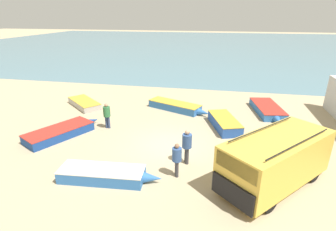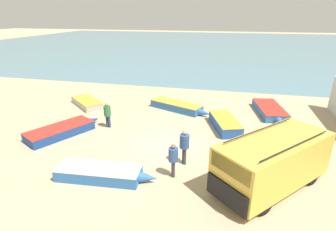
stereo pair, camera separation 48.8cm
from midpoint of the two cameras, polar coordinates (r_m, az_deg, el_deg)
ground_plane at (r=15.01m, az=-0.68°, el=-6.50°), size 200.00×200.00×0.00m
sea_water at (r=65.40m, az=9.26°, el=15.03°), size 120.00×80.00×0.01m
parked_van at (r=12.08m, az=21.28°, el=-8.87°), size 5.19×5.39×2.39m
fishing_rowboat_0 at (r=12.42m, az=-14.54°, el=-12.31°), size 4.69×1.54×0.56m
fishing_rowboat_1 at (r=20.96m, az=20.25°, el=1.25°), size 2.31×4.93×0.54m
fishing_rowboat_2 at (r=22.29m, az=-18.47°, el=2.59°), size 3.79×3.37×0.50m
fishing_rowboat_3 at (r=17.37m, az=-22.95°, el=-3.27°), size 3.26×4.72×0.55m
fishing_rowboat_4 at (r=20.24m, az=1.20°, el=1.98°), size 5.00×2.76×0.58m
fishing_rowboat_5 at (r=17.60m, az=11.24°, el=-1.36°), size 2.31×4.05×0.68m
fisherman_0 at (r=12.88m, az=3.06°, el=-6.12°), size 0.48×0.48×1.82m
fisherman_1 at (r=17.32m, az=-13.97°, el=0.42°), size 0.44×0.44×1.69m
fisherman_2 at (r=11.92m, az=0.76°, el=-9.02°), size 0.44×0.44×1.66m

